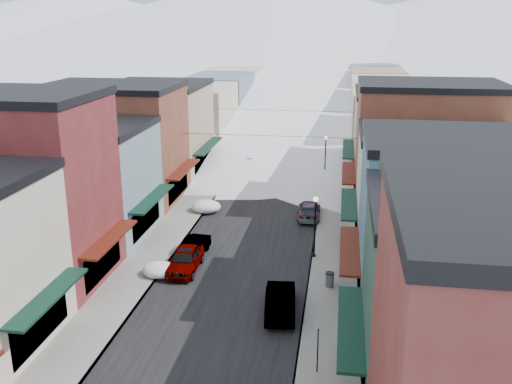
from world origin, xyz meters
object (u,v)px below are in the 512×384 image
(trash_can, at_px, (330,279))
(streetlamp_near, at_px, (315,219))
(car_silver_sedan, at_px, (185,259))
(car_dark_hatch, at_px, (193,248))
(car_green_sedan, at_px, (280,300))

(trash_can, xyz_separation_m, streetlamp_near, (-1.25, 4.72, 2.37))
(car_silver_sedan, distance_m, streetlamp_near, 9.60)
(car_dark_hatch, xyz_separation_m, trash_can, (10.00, -3.68, -0.04))
(car_dark_hatch, height_order, trash_can, car_dark_hatch)
(car_green_sedan, height_order, trash_can, car_green_sedan)
(car_dark_hatch, xyz_separation_m, streetlamp_near, (8.75, 1.04, 2.33))
(trash_can, distance_m, streetlamp_near, 5.43)
(car_green_sedan, relative_size, trash_can, 5.08)
(car_silver_sedan, relative_size, car_green_sedan, 0.96)
(car_silver_sedan, bearing_deg, streetlamp_near, 20.42)
(car_dark_hatch, distance_m, trash_can, 10.66)
(car_dark_hatch, relative_size, trash_can, 4.27)
(car_dark_hatch, bearing_deg, car_green_sedan, -40.04)
(car_silver_sedan, distance_m, car_dark_hatch, 2.37)
(car_silver_sedan, height_order, trash_can, car_silver_sedan)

